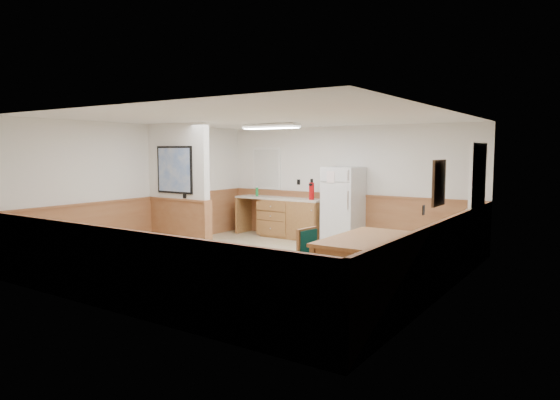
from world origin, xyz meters
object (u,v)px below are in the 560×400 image
Objects in this scene: refrigerator at (343,206)px; fire_extinguisher at (312,191)px; soap_bottle at (257,192)px; dining_bench at (417,272)px; dining_table at (365,244)px; dining_chair at (313,253)px.

refrigerator reaches higher than fire_extinguisher.
soap_bottle is at bearing -179.26° from refrigerator.
fire_extinguisher reaches higher than soap_bottle.
fire_extinguisher is at bearing 141.53° from dining_bench.
dining_table reaches higher than dining_bench.
fire_extinguisher is (-2.62, 2.97, 0.44)m from dining_table.
soap_bottle is (-2.29, 0.04, 0.19)m from refrigerator.
dining_table is 8.75× the size of soap_bottle.
dining_bench is 4.56m from fire_extinguisher.
refrigerator is 2.30m from soap_bottle.
dining_chair is (-1.45, -0.28, 0.15)m from dining_bench.
dining_bench is 3.79× the size of fire_extinguisher.
dining_chair is 1.85× the size of fire_extinguisher.
dining_chair is (-0.69, -0.29, -0.16)m from dining_table.
refrigerator reaches higher than dining_table.
dining_chair is 4.80m from soap_bottle.
refrigerator is 3.56× the size of fire_extinguisher.
dining_chair is at bearing -166.01° from dining_bench.
dining_table is at bearing 29.56° from dining_chair.
dining_bench is 8.54× the size of soap_bottle.
dining_chair reaches higher than dining_table.
fire_extinguisher reaches higher than dining_bench.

